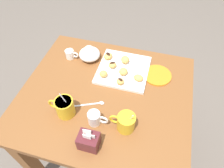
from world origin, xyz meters
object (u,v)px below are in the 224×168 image
object	(u,v)px
chocolate_sauce_pitcher	(70,54)
beignet_6	(123,72)
dining_table	(106,108)
beignet_1	(125,60)
beignet_2	(108,56)
beignet_5	(112,65)
beignet_0	(103,74)
sugar_caddy	(89,141)
pastry_plate_square	(123,70)
coffee_mug_mustard_left	(126,122)
beignet_4	(120,82)
saucer_orange_left	(157,75)
beignet_3	(139,78)
ice_cream_bowl	(90,53)
coffee_mug_mustard_right	(64,107)
cream_pitcher_white	(95,118)

from	to	relation	value
chocolate_sauce_pitcher	beignet_6	world-z (taller)	chocolate_sauce_pitcher
dining_table	beignet_1	distance (m)	0.31
dining_table	beignet_2	distance (m)	0.31
beignet_5	beignet_6	size ratio (longest dim) A/B	0.89
beignet_0	sugar_caddy	bearing A→B (deg)	98.06
pastry_plate_square	coffee_mug_mustard_left	size ratio (longest dim) A/B	2.03
chocolate_sauce_pitcher	beignet_4	size ratio (longest dim) A/B	2.19
coffee_mug_mustard_left	saucer_orange_left	distance (m)	0.39
coffee_mug_mustard_left	beignet_5	xyz separation A→B (m)	(0.16, -0.35, -0.02)
beignet_6	beignet_0	bearing A→B (deg)	25.22
pastry_plate_square	beignet_3	bearing A→B (deg)	149.18
beignet_6	beignet_2	bearing A→B (deg)	-39.87
beignet_2	beignet_6	distance (m)	0.15
beignet_5	pastry_plate_square	bearing A→B (deg)	-177.79
beignet_2	beignet_5	distance (m)	0.08
pastry_plate_square	beignet_0	xyz separation A→B (m)	(0.09, 0.09, 0.03)
coffee_mug_mustard_left	beignet_2	bearing A→B (deg)	-63.93
coffee_mug_mustard_left	sugar_caddy	distance (m)	0.18
saucer_orange_left	beignet_3	xyz separation A→B (m)	(0.10, 0.07, 0.03)
dining_table	sugar_caddy	bearing A→B (deg)	92.86
ice_cream_bowl	beignet_1	size ratio (longest dim) A/B	2.31
coffee_mug_mustard_right	sugar_caddy	distance (m)	0.21
ice_cream_bowl	chocolate_sauce_pitcher	size ratio (longest dim) A/B	1.38
chocolate_sauce_pitcher	beignet_6	bearing A→B (deg)	170.13
coffee_mug_mustard_left	beignet_2	distance (m)	0.47
coffee_mug_mustard_left	cream_pitcher_white	bearing A→B (deg)	4.66
chocolate_sauce_pitcher	beignet_5	distance (m)	0.28
coffee_mug_mustard_right	beignet_0	world-z (taller)	coffee_mug_mustard_right
coffee_mug_mustard_left	coffee_mug_mustard_right	world-z (taller)	coffee_mug_mustard_right
coffee_mug_mustard_left	saucer_orange_left	size ratio (longest dim) A/B	0.88
pastry_plate_square	beignet_1	world-z (taller)	beignet_1
pastry_plate_square	beignet_1	size ratio (longest dim) A/B	5.24
cream_pitcher_white	beignet_4	bearing A→B (deg)	-102.42
coffee_mug_mustard_left	beignet_5	distance (m)	0.39
beignet_3	beignet_4	bearing A→B (deg)	30.25
dining_table	pastry_plate_square	xyz separation A→B (m)	(-0.05, -0.19, 0.15)
beignet_1	beignet_3	world-z (taller)	beignet_1
saucer_orange_left	beignet_2	size ratio (longest dim) A/B	2.95
cream_pitcher_white	coffee_mug_mustard_left	bearing A→B (deg)	-175.34
beignet_0	beignet_2	size ratio (longest dim) A/B	0.83
coffee_mug_mustard_right	beignet_3	distance (m)	0.43
chocolate_sauce_pitcher	beignet_2	world-z (taller)	chocolate_sauce_pitcher
coffee_mug_mustard_left	sugar_caddy	bearing A→B (deg)	43.62
beignet_2	beignet_3	distance (m)	0.24
ice_cream_bowl	beignet_5	size ratio (longest dim) A/B	2.81
ice_cream_bowl	beignet_5	distance (m)	0.17
beignet_5	saucer_orange_left	bearing A→B (deg)	-176.46
beignet_0	beignet_3	size ratio (longest dim) A/B	0.83
beignet_6	ice_cream_bowl	bearing A→B (deg)	-20.22
pastry_plate_square	chocolate_sauce_pitcher	bearing A→B (deg)	-4.00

